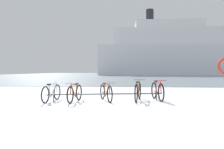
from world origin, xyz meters
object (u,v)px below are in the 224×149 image
at_px(ferry_ship, 170,53).
at_px(bicycle_2, 106,92).
at_px(bicycle_0, 52,93).
at_px(bicycle_3, 138,91).
at_px(bicycle_4, 157,91).
at_px(bicycle_1, 75,93).

bearing_deg(ferry_ship, bicycle_2, -103.62).
distance_m(bicycle_0, ferry_ship, 57.99).
relative_size(bicycle_0, bicycle_2, 1.06).
bearing_deg(ferry_ship, bicycle_3, -102.40).
height_order(bicycle_0, bicycle_2, bicycle_2).
xyz_separation_m(bicycle_2, ferry_ship, (13.40, 55.29, 6.00)).
bearing_deg(bicycle_4, ferry_ship, 78.34).
bearing_deg(bicycle_4, bicycle_0, -170.98).
xyz_separation_m(bicycle_0, bicycle_3, (3.37, 0.39, 0.04)).
bearing_deg(bicycle_1, bicycle_4, 12.35).
distance_m(bicycle_1, bicycle_2, 1.22).
height_order(bicycle_2, ferry_ship, ferry_ship).
distance_m(bicycle_1, bicycle_3, 2.48).
bearing_deg(bicycle_2, bicycle_3, 5.41).
bearing_deg(ferry_ship, bicycle_0, -105.59).
relative_size(bicycle_3, bicycle_4, 1.05).
xyz_separation_m(bicycle_1, ferry_ship, (14.57, 55.61, 6.00)).
xyz_separation_m(bicycle_0, ferry_ship, (15.50, 55.56, 6.00)).
bearing_deg(ferry_ship, bicycle_1, -104.68).
xyz_separation_m(bicycle_1, bicycle_4, (3.24, 0.71, 0.03)).
height_order(bicycle_0, bicycle_3, bicycle_3).
bearing_deg(bicycle_3, bicycle_4, 18.68).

